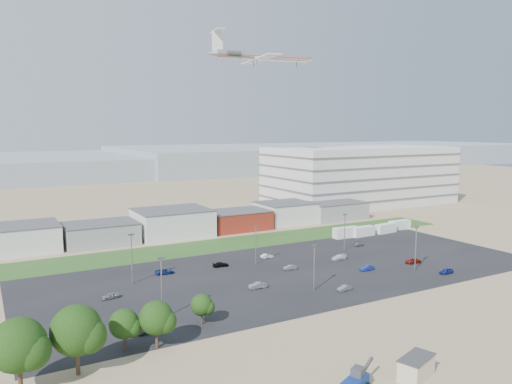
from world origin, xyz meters
TOP-DOWN VIEW (x-y plane):
  - ground at (0.00, 0.00)m, footprint 700.00×700.00m
  - parking_lot at (5.00, 20.00)m, footprint 120.00×50.00m
  - grass_strip at (0.00, 52.00)m, footprint 160.00×16.00m
  - hills_backdrop at (40.00, 315.00)m, footprint 700.00×200.00m
  - building_row at (-17.00, 71.00)m, footprint 170.00×20.00m
  - parking_garage at (90.00, 95.00)m, footprint 80.00×40.00m
  - portable_shed at (-8.45, -30.00)m, footprint 6.43×4.67m
  - telehandler at (-18.15, -29.16)m, footprint 7.72×5.23m
  - box_trailer_a at (39.11, 42.24)m, footprint 8.58×3.06m
  - box_trailer_b at (45.06, 41.42)m, footprint 7.98×2.71m
  - box_trailer_c at (54.67, 41.63)m, footprint 7.89×3.11m
  - box_trailer_d at (62.50, 43.47)m, footprint 7.96×2.59m
  - tree_far_left at (-54.54, -8.60)m, footprint 7.34×7.34m
  - tree_left at (-47.44, -7.23)m, footprint 7.29×7.29m
  - tree_mid at (-40.01, -2.80)m, footprint 4.77×4.77m
  - tree_right at (-35.60, -4.43)m, footprint 5.53×5.53m
  - tree_near at (-26.06, 0.74)m, footprint 3.99×3.99m
  - lightpole_front_l at (-31.06, 6.48)m, footprint 1.28×0.54m
  - lightpole_front_m at (1.10, 6.26)m, footprint 1.11×0.46m
  - lightpole_front_r at (30.46, 6.71)m, footprint 1.21×0.51m
  - lightpole_back_l at (-30.13, 28.92)m, footprint 1.27×0.53m
  - lightpole_back_m at (0.35, 29.30)m, footprint 1.14×0.47m
  - lightpole_back_r at (28.10, 29.61)m, footprint 1.18×0.49m
  - airliner at (36.33, 88.54)m, footprint 47.37×35.99m
  - parked_car_0 at (34.50, 11.23)m, footprint 4.10×1.98m
  - parked_car_1 at (20.37, 11.89)m, footprint 3.76×1.38m
  - parked_car_2 at (34.37, 1.02)m, footprint 3.78×1.71m
  - parked_car_4 at (-8.40, 12.85)m, footprint 4.06×1.66m
  - parked_car_5 at (-36.58, 21.33)m, footprint 3.67×1.87m
  - parked_car_6 at (-8.09, 31.50)m, footprint 4.04×1.88m
  - parked_car_7 at (5.04, 21.22)m, footprint 3.41×1.41m
  - parked_car_8 at (35.03, 31.63)m, footprint 3.42×1.64m
  - parked_car_9 at (-21.85, 32.28)m, footprint 4.37×2.25m
  - parked_car_10 at (-35.00, 1.54)m, footprint 3.82×1.75m
  - parked_car_11 at (5.73, 33.00)m, footprint 3.35×1.19m
  - parked_car_12 at (20.93, 22.92)m, footprint 4.30×1.95m
  - parked_car_13 at (6.44, 2.96)m, footprint 3.44×1.43m

SIDE VIEW (x-z plane):
  - ground at x=0.00m, z-range 0.00..0.00m
  - parking_lot at x=5.00m, z-range 0.00..0.01m
  - grass_strip at x=0.00m, z-range 0.00..0.02m
  - parked_car_10 at x=-35.00m, z-range 0.00..1.08m
  - parked_car_7 at x=5.04m, z-range 0.00..1.10m
  - parked_car_11 at x=5.73m, z-range 0.00..1.10m
  - parked_car_13 at x=6.44m, z-range 0.00..1.11m
  - parked_car_0 at x=34.50m, z-range 0.00..1.13m
  - parked_car_8 at x=35.03m, z-range 0.00..1.13m
  - parked_car_6 at x=-8.09m, z-range 0.00..1.14m
  - parked_car_9 at x=-21.85m, z-range 0.00..1.18m
  - parked_car_5 at x=-36.58m, z-range 0.00..1.20m
  - parked_car_12 at x=20.93m, z-range 0.00..1.22m
  - parked_car_1 at x=20.37m, z-range 0.00..1.23m
  - parked_car_2 at x=34.37m, z-range 0.00..1.26m
  - parked_car_4 at x=-8.40m, z-range 0.00..1.31m
  - box_trailer_c at x=54.67m, z-range 0.00..2.89m
  - portable_shed at x=-8.45m, z-range 0.00..2.91m
  - box_trailer_b at x=45.06m, z-range 0.00..2.97m
  - box_trailer_d at x=62.50m, z-range 0.00..2.97m
  - telehandler at x=-18.15m, z-range 0.00..3.06m
  - box_trailer_a at x=39.11m, z-range 0.00..3.17m
  - tree_near at x=-26.06m, z-range 0.00..5.98m
  - tree_mid at x=-40.01m, z-range 0.00..7.16m
  - building_row at x=-17.00m, z-range 0.00..8.00m
  - tree_right at x=-35.60m, z-range 0.00..8.29m
  - hills_backdrop at x=40.00m, z-range 0.00..9.00m
  - lightpole_front_m at x=1.10m, z-range 0.00..9.46m
  - lightpole_back_m at x=0.35m, z-range 0.00..9.68m
  - lightpole_back_r at x=28.10m, z-range 0.00..10.02m
  - lightpole_front_r at x=30.46m, z-range 0.00..10.31m
  - lightpole_back_l at x=-30.13m, z-range 0.00..10.76m
  - lightpole_front_l at x=-31.06m, z-range 0.00..10.92m
  - tree_left at x=-47.44m, z-range 0.00..10.93m
  - tree_far_left at x=-54.54m, z-range 0.00..11.00m
  - parking_garage at x=90.00m, z-range 0.00..25.00m
  - airliner at x=36.33m, z-range 53.03..65.80m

